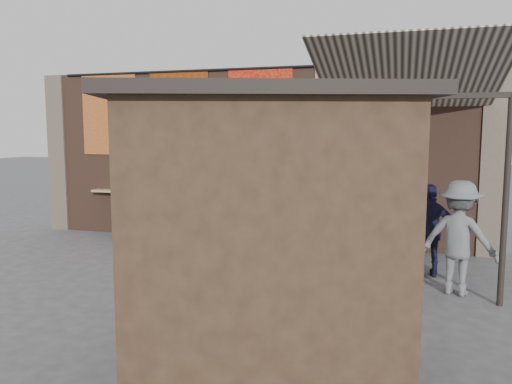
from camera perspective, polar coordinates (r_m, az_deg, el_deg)
ground at (r=9.51m, az=-5.55°, el=-8.77°), size 70.00×70.00×0.00m
brick_wall at (r=11.72m, az=-0.68°, el=4.13°), size 10.00×0.40×4.00m
pier_left at (r=14.16m, az=-21.26°, el=4.14°), size 0.50×0.50×4.00m
pier_right at (r=11.32m, az=25.39°, el=3.38°), size 0.50×0.50×4.00m
eating_counter at (r=11.44m, az=-1.22°, el=-0.46°), size 8.00×0.32×0.05m
shelf_box at (r=11.13m, az=3.83°, el=0.04°), size 0.57×0.29×0.23m
tapestry_redgold at (r=13.05m, az=-16.43°, el=8.52°), size 1.50×0.02×2.00m
tapestry_sun at (r=12.13m, az=-8.79°, el=8.87°), size 1.50×0.02×2.00m
tapestry_orange at (r=11.42m, az=0.44°, el=9.08°), size 1.50×0.02×2.00m
tapestry_multi at (r=11.03m, az=10.60°, el=9.05°), size 1.50×0.02×2.00m
hang_rail at (r=11.57m, az=-1.04°, el=13.92°), size 9.50×0.06×0.06m
scooter_stool_0 at (r=12.36m, az=-13.83°, el=-3.43°), size 0.37×0.82×0.78m
scooter_stool_1 at (r=12.05m, az=-11.39°, el=-3.89°), size 0.32×0.71×0.68m
scooter_stool_2 at (r=11.78m, az=-8.49°, el=-3.84°), size 0.37×0.81×0.77m
scooter_stool_3 at (r=11.52m, az=-5.62°, el=-4.17°), size 0.34×0.76×0.72m
scooter_stool_4 at (r=11.29m, az=-2.75°, el=-4.07°), size 0.40×0.88×0.83m
scooter_stool_5 at (r=11.14m, az=0.05°, el=-4.47°), size 0.35×0.78×0.74m
scooter_stool_6 at (r=11.00m, az=3.28°, el=-4.44°), size 0.38×0.85×0.81m
scooter_stool_7 at (r=10.85m, az=6.24°, el=-4.78°), size 0.36×0.79×0.76m
scooter_stool_8 at (r=10.74m, az=9.19°, el=-5.09°), size 0.33×0.74×0.70m
scooter_stool_9 at (r=10.71m, az=12.69°, el=-5.14°), size 0.34×0.76×0.72m
scooter_stool_10 at (r=10.66m, az=16.17°, el=-5.16°), size 0.37×0.82×0.77m
diner_left at (r=11.27m, az=-10.85°, el=-2.08°), size 0.61×0.41×1.66m
diner_right at (r=12.37m, az=-14.83°, el=-1.83°), size 0.78×0.64×1.47m
shopper_navy at (r=9.37m, az=19.22°, el=-4.17°), size 0.98×0.43×1.65m
shopper_grey at (r=8.49m, az=22.21°, el=-4.87°), size 1.33×1.04×1.81m
shopper_tan at (r=9.63m, az=3.46°, el=-3.15°), size 1.03×0.92×1.77m
market_stall at (r=5.21m, az=0.92°, el=-5.66°), size 3.13×2.72×2.85m
stall_roof at (r=5.10m, az=0.95°, el=10.87°), size 3.53×3.11×0.12m
stall_sign at (r=6.12m, az=0.39°, el=2.29°), size 1.15×0.43×0.50m
stall_shelf at (r=6.29m, az=0.38°, el=-7.08°), size 2.10×0.80×0.06m
awning_canvas at (r=9.43m, az=17.08°, el=12.61°), size 3.20×3.28×0.97m
awning_ledger at (r=11.05m, az=17.10°, el=13.80°), size 3.30×0.08×0.12m
awning_header at (r=7.89m, az=17.03°, el=10.37°), size 3.00×0.08×0.08m
awning_post_left at (r=8.06m, az=6.64°, el=-0.36°), size 0.09×0.09×3.10m
awning_post_right at (r=8.07m, az=26.63°, el=-1.04°), size 0.09×0.09×3.10m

